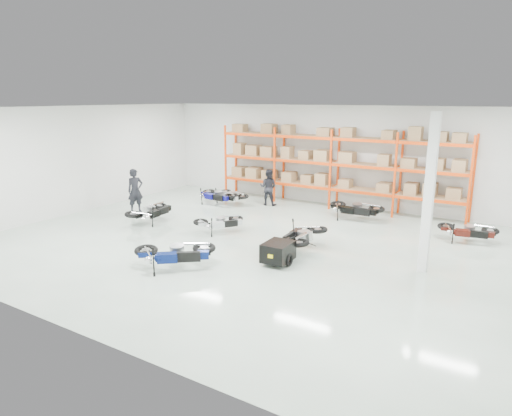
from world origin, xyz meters
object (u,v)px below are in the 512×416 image
Objects in this scene: moto_blue_centre at (175,248)px; moto_back_a at (217,193)px; person_left at (135,191)px; moto_back_b at (230,193)px; moto_black_far_left at (151,208)px; trailer at (278,252)px; moto_silver_left at (220,219)px; moto_back_d at (468,228)px; person_back at (268,187)px; moto_back_c at (355,205)px; moto_touring_right at (302,232)px.

moto_blue_centre is 8.13m from moto_back_a.
moto_back_b is at bearing -14.07° from person_left.
person_left is (-1.76, 0.88, 0.37)m from moto_black_far_left.
person_left is at bearing 15.84° from moto_blue_centre.
moto_back_b reaches higher than trailer.
moto_back_d is (7.89, 3.55, 0.02)m from moto_silver_left.
moto_back_a is 1.08× the size of moto_back_b.
person_left reaches higher than person_back.
moto_back_c reaches higher than moto_silver_left.
moto_black_far_left is at bearing 178.14° from moto_touring_right.
person_left is at bearing 152.30° from moto_back_a.
person_back reaches higher than moto_back_d.
moto_black_far_left is (-3.14, -0.31, 0.08)m from moto_silver_left.
moto_back_a is 1.07× the size of moto_back_d.
moto_touring_right is 1.00× the size of moto_back_c.
moto_back_a is at bearing 137.40° from trailer.
moto_black_far_left is 6.71m from trailer.
moto_black_far_left is 0.96× the size of moto_touring_right.
moto_blue_centre is at bearing 160.08° from moto_back_c.
moto_back_d is 13.14m from person_left.
moto_silver_left is at bearing 174.13° from moto_touring_right.
trailer is at bearing 176.11° from moto_back_c.
trailer is 8.64m from person_left.
moto_touring_right reaches higher than moto_silver_left.
trailer is 8.15m from moto_back_a.
moto_blue_centre is 8.35m from moto_back_c.
person_back reaches higher than moto_back_c.
moto_back_c is at bearing 70.67° from moto_back_d.
moto_silver_left is at bearing -74.33° from person_left.
moto_blue_centre is 1.07× the size of person_left.
moto_blue_centre reaches higher than moto_back_d.
moto_back_c is 4.37m from moto_back_d.
person_back reaches higher than moto_blue_centre.
moto_back_c is (5.94, 0.30, 0.08)m from moto_back_b.
moto_back_a is at bearing -10.83° from moto_blue_centre.
moto_black_far_left is at bearing 100.16° from moto_back_d.
trailer is 6.09m from moto_back_c.
moto_silver_left is 3.83m from trailer.
moto_blue_centre is 1.12× the size of moto_back_a.
moto_back_b is 0.99× the size of moto_back_d.
moto_blue_centre reaches higher than trailer.
moto_back_b is at bearing -14.93° from moto_blue_centre.
trailer is at bearing -93.18° from moto_touring_right.
moto_silver_left is 0.84× the size of moto_touring_right.
moto_back_a reaches higher than moto_back_b.
person_left is (-8.48, -3.75, 0.35)m from moto_back_c.
moto_back_b is (-5.76, 5.78, 0.12)m from trailer.
person_back is at bearing -45.13° from moto_silver_left.
moto_touring_right is at bearing -105.52° from moto_back_b.
moto_back_d is at bearing -72.22° from moto_back_b.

